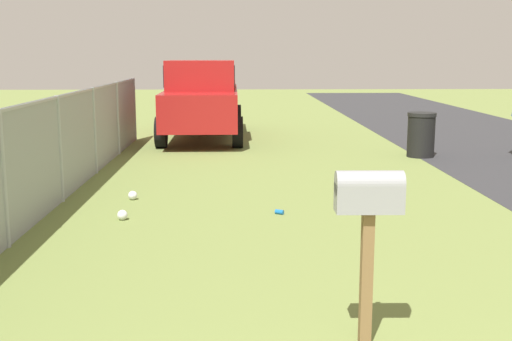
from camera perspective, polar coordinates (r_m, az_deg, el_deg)
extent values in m
cube|color=brown|center=(5.10, 9.83, -9.49)|extent=(0.09, 0.09, 1.07)
cube|color=gray|center=(4.92, 10.06, -2.42)|extent=(0.21, 0.52, 0.22)
cylinder|color=gray|center=(4.90, 10.10, -1.16)|extent=(0.21, 0.52, 0.20)
cube|color=red|center=(5.01, 9.83, -1.41)|extent=(0.02, 0.04, 0.18)
cube|color=maroon|center=(17.35, -4.80, 5.80)|extent=(5.51, 1.90, 0.90)
cube|color=maroon|center=(16.64, -4.95, 8.47)|extent=(1.88, 1.72, 0.76)
cube|color=black|center=(16.64, -4.95, 8.47)|extent=(1.83, 1.76, 0.53)
cube|color=maroon|center=(18.50, -1.98, 7.70)|extent=(2.86, 0.10, 0.12)
cube|color=maroon|center=(18.58, -7.30, 7.63)|extent=(2.86, 0.10, 0.12)
cylinder|color=black|center=(15.57, -1.66, 3.46)|extent=(0.76, 0.27, 0.76)
cylinder|color=black|center=(15.67, -8.48, 3.40)|extent=(0.76, 0.27, 0.76)
cylinder|color=black|center=(19.18, -1.74, 4.77)|extent=(0.76, 0.27, 0.76)
cylinder|color=black|center=(19.26, -7.29, 4.71)|extent=(0.76, 0.27, 0.76)
cylinder|color=black|center=(14.59, 14.52, 2.95)|extent=(0.60, 0.60, 0.90)
cylinder|color=black|center=(14.54, 14.61, 4.87)|extent=(0.63, 0.63, 0.08)
cylinder|color=#9EA3A8|center=(7.96, -21.64, -0.75)|extent=(0.07, 0.07, 1.64)
cylinder|color=#9EA3A8|center=(10.20, -17.13, 1.83)|extent=(0.07, 0.07, 1.64)
cylinder|color=#9EA3A8|center=(12.49, -14.25, 3.46)|extent=(0.07, 0.07, 1.64)
cylinder|color=#9EA3A8|center=(14.81, -12.26, 4.58)|extent=(0.07, 0.07, 1.64)
cylinder|color=#9EA3A8|center=(17.15, -10.81, 5.40)|extent=(0.07, 0.07, 1.64)
cube|color=#9EA3A8|center=(10.12, -17.36, 6.25)|extent=(14.30, 0.04, 0.04)
cube|color=gray|center=(10.20, -17.13, 1.83)|extent=(14.30, 0.01, 1.64)
sphere|color=silver|center=(10.19, -10.95, -2.19)|extent=(0.14, 0.14, 0.14)
cylinder|color=blue|center=(9.12, 2.11, -3.72)|extent=(0.12, 0.14, 0.07)
sphere|color=silver|center=(8.99, -11.85, -3.91)|extent=(0.14, 0.14, 0.14)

